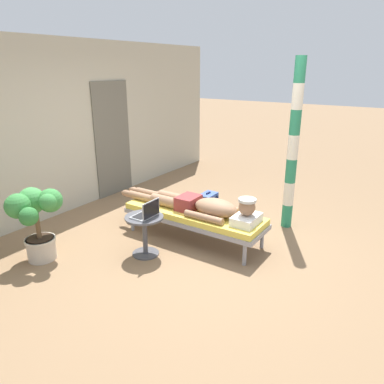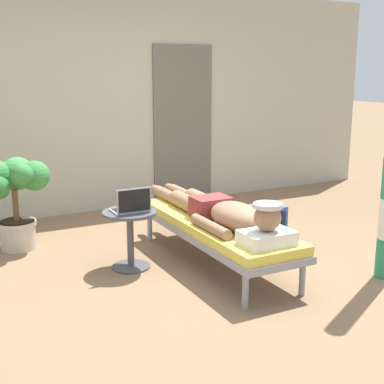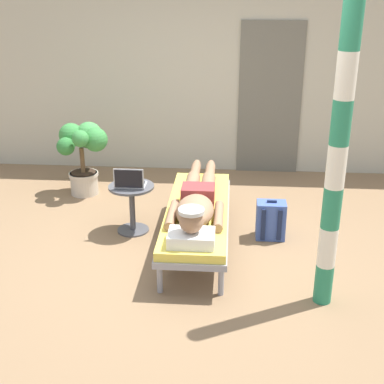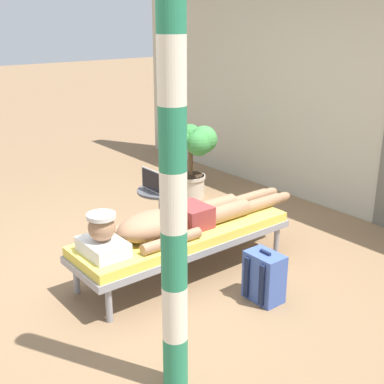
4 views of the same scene
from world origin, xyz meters
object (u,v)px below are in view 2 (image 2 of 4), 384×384
object	(u,v)px
backpack	(269,226)
potted_plant	(15,191)
side_table	(130,229)
laptop	(132,206)
person_reclining	(222,212)
lounge_chair	(216,228)

from	to	relation	value
backpack	potted_plant	distance (m)	2.53
side_table	potted_plant	xyz separation A→B (m)	(-0.79, 1.04, 0.22)
side_table	backpack	world-z (taller)	side_table
laptop	potted_plant	size ratio (longest dim) A/B	0.35
person_reclining	side_table	size ratio (longest dim) A/B	4.15
person_reclining	potted_plant	size ratio (longest dim) A/B	2.44
lounge_chair	side_table	bearing A→B (deg)	159.14
person_reclining	laptop	bearing A→B (deg)	155.27
person_reclining	potted_plant	distance (m)	2.06
backpack	lounge_chair	bearing A→B (deg)	-163.19
backpack	potted_plant	bearing A→B (deg)	154.38
lounge_chair	potted_plant	distance (m)	2.00
lounge_chair	backpack	size ratio (longest dim) A/B	4.71
person_reclining	backpack	bearing A→B (deg)	24.03
lounge_chair	potted_plant	xyz separation A→B (m)	(-1.50, 1.31, 0.23)
side_table	potted_plant	world-z (taller)	potted_plant
backpack	potted_plant	size ratio (longest dim) A/B	0.48
lounge_chair	side_table	distance (m)	0.76
lounge_chair	backpack	distance (m)	0.80
person_reclining	backpack	size ratio (longest dim) A/B	5.12
side_table	lounge_chair	bearing A→B (deg)	-20.86
lounge_chair	backpack	bearing A→B (deg)	16.81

